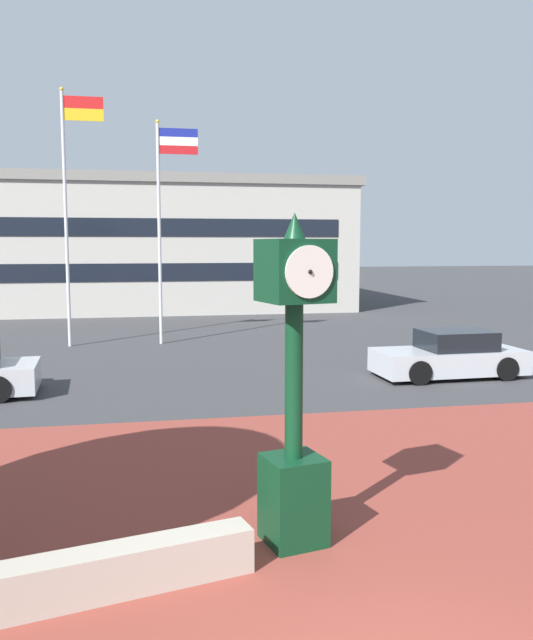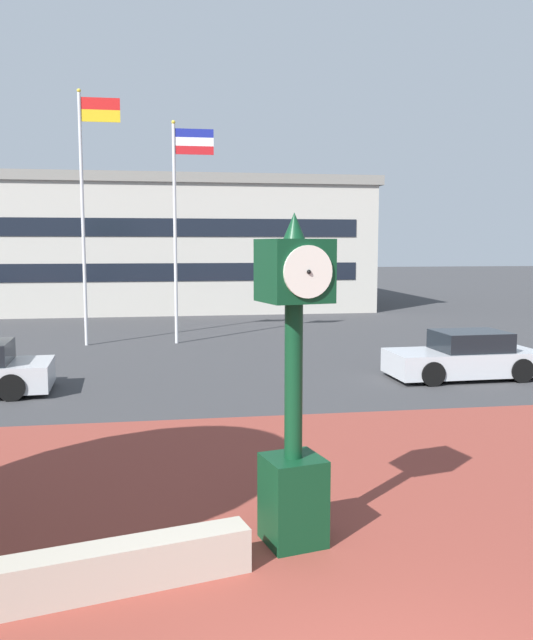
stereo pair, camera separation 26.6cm
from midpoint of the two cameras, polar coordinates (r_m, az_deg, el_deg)
The scene contains 7 objects.
plaza_brick_paving at distance 7.89m, azimuth 4.69°, elevation -20.69°, with size 44.00×13.30×0.01m, color brown.
planter_wall at distance 7.49m, azimuth -13.04°, elevation -20.31°, with size 3.20×0.40×0.50m, color #ADA393.
street_clock at distance 7.90m, azimuth 3.31°, elevation -6.18°, with size 0.87×0.90×3.98m.
car_street_mid at distance 18.78m, azimuth 17.10°, elevation -3.09°, with size 4.08×1.93×1.28m.
flagpole_primary at distance 24.46m, azimuth -15.01°, elevation 9.91°, with size 1.45×0.14×8.98m.
flagpole_secondary at distance 24.33m, azimuth -7.24°, elevation 9.01°, with size 1.49×0.14×8.01m.
civic_building at distance 40.51m, azimuth -10.13°, elevation 6.41°, with size 24.80×14.07×7.20m.
Camera 2 is at (-1.57, -4.18, 3.61)m, focal length 37.11 mm.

